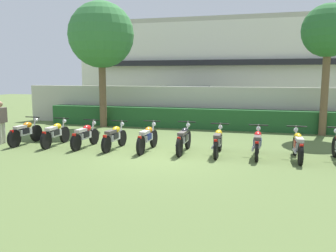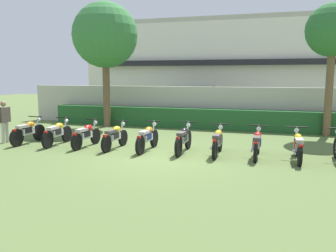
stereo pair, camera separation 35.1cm
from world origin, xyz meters
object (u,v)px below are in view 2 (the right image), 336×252
(motorcycle_in_row_5, at_px, (183,139))
(motorcycle_in_row_6, at_px, (218,141))
(motorcycle_in_row_7, at_px, (257,143))
(parked_car, at_px, (193,102))
(tree_far_side, at_px, (333,32))
(inspector_person, at_px, (4,118))
(motorcycle_in_row_8, at_px, (298,146))
(tree_near_inspector, at_px, (105,36))
(motorcycle_in_row_0, at_px, (28,131))
(motorcycle_in_row_1, at_px, (57,133))
(motorcycle_in_row_3, at_px, (115,136))
(motorcycle_in_row_2, at_px, (86,135))
(motorcycle_in_row_4, at_px, (147,138))

(motorcycle_in_row_5, bearing_deg, motorcycle_in_row_6, -91.56)
(motorcycle_in_row_7, bearing_deg, parked_car, 24.72)
(motorcycle_in_row_5, bearing_deg, tree_far_side, -45.51)
(tree_far_side, xyz_separation_m, motorcycle_in_row_6, (-3.79, -4.86, -3.78))
(tree_far_side, height_order, inspector_person, tree_far_side)
(motorcycle_in_row_6, relative_size, motorcycle_in_row_8, 0.96)
(motorcycle_in_row_7, distance_m, motorcycle_in_row_8, 1.17)
(motorcycle_in_row_5, bearing_deg, parked_car, 11.14)
(tree_near_inspector, relative_size, motorcycle_in_row_0, 3.21)
(motorcycle_in_row_1, relative_size, motorcycle_in_row_3, 1.05)
(tree_near_inspector, distance_m, motorcycle_in_row_1, 6.20)
(motorcycle_in_row_3, bearing_deg, tree_far_side, -53.33)
(motorcycle_in_row_2, height_order, motorcycle_in_row_3, same)
(motorcycle_in_row_3, bearing_deg, motorcycle_in_row_8, -86.90)
(motorcycle_in_row_2, xyz_separation_m, motorcycle_in_row_4, (2.27, 0.05, 0.01))
(motorcycle_in_row_1, bearing_deg, motorcycle_in_row_7, -91.89)
(parked_car, relative_size, tree_far_side, 0.84)
(tree_far_side, xyz_separation_m, motorcycle_in_row_7, (-2.58, -4.86, -3.79))
(parked_car, distance_m, motorcycle_in_row_3, 9.44)
(tree_near_inspector, xyz_separation_m, motorcycle_in_row_8, (8.60, -4.73, -3.93))
(motorcycle_in_row_2, bearing_deg, tree_near_inspector, 20.84)
(motorcycle_in_row_4, relative_size, motorcycle_in_row_6, 1.05)
(parked_car, xyz_separation_m, tree_far_side, (6.75, -4.44, 3.30))
(motorcycle_in_row_8, bearing_deg, motorcycle_in_row_6, 87.43)
(inspector_person, bearing_deg, motorcycle_in_row_7, 1.64)
(motorcycle_in_row_7, bearing_deg, motorcycle_in_row_0, 91.59)
(parked_car, bearing_deg, motorcycle_in_row_8, -61.76)
(motorcycle_in_row_2, bearing_deg, motorcycle_in_row_5, -85.64)
(motorcycle_in_row_6, relative_size, motorcycle_in_row_7, 1.00)
(tree_near_inspector, bearing_deg, motorcycle_in_row_3, -60.62)
(parked_car, relative_size, motorcycle_in_row_5, 2.39)
(parked_car, height_order, motorcycle_in_row_6, parked_car)
(motorcycle_in_row_1, height_order, motorcycle_in_row_6, motorcycle_in_row_1)
(tree_near_inspector, relative_size, motorcycle_in_row_1, 3.19)
(motorcycle_in_row_3, distance_m, motorcycle_in_row_7, 4.72)
(motorcycle_in_row_1, distance_m, motorcycle_in_row_7, 7.01)
(tree_near_inspector, bearing_deg, parked_car, 54.77)
(motorcycle_in_row_1, xyz_separation_m, motorcycle_in_row_5, (4.68, 0.11, 0.01))
(motorcycle_in_row_0, distance_m, motorcycle_in_row_1, 1.21)
(parked_car, xyz_separation_m, motorcycle_in_row_8, (5.34, -9.34, -0.49))
(tree_near_inspector, distance_m, tree_far_side, 10.00)
(motorcycle_in_row_4, bearing_deg, motorcycle_in_row_2, 92.07)
(inspector_person, bearing_deg, motorcycle_in_row_5, 2.43)
(inspector_person, bearing_deg, motorcycle_in_row_3, 2.07)
(parked_car, height_order, motorcycle_in_row_3, parked_car)
(tree_near_inspector, xyz_separation_m, motorcycle_in_row_1, (0.41, -4.78, -3.93))
(parked_car, relative_size, motorcycle_in_row_2, 2.54)
(inspector_person, bearing_deg, motorcycle_in_row_6, 1.88)
(motorcycle_in_row_1, distance_m, motorcycle_in_row_6, 5.80)
(motorcycle_in_row_2, relative_size, motorcycle_in_row_4, 0.93)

